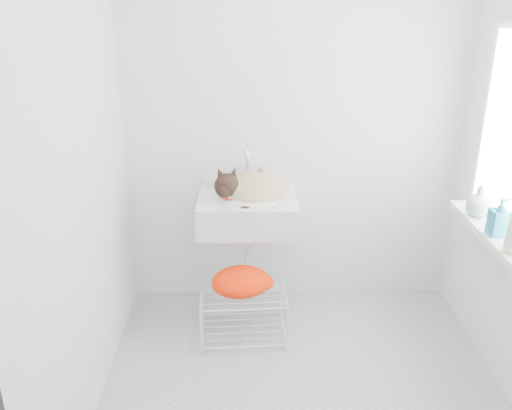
{
  "coord_description": "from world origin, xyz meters",
  "views": [
    {
      "loc": [
        -0.29,
        -2.42,
        2.04
      ],
      "look_at": [
        -0.25,
        0.5,
        0.88
      ],
      "focal_mm": 38.17,
      "sensor_mm": 36.0,
      "label": 1
    }
  ],
  "objects_px": {
    "bottle_b": "(496,235)",
    "wire_rack": "(243,314)",
    "cat": "(249,190)",
    "sink": "(247,195)",
    "bottle_c": "(477,215)"
  },
  "relations": [
    {
      "from": "bottle_b",
      "to": "bottle_c",
      "type": "xyz_separation_m",
      "value": [
        0.0,
        0.26,
        0.0
      ]
    },
    {
      "from": "sink",
      "to": "bottle_c",
      "type": "relative_size",
      "value": 3.37
    },
    {
      "from": "sink",
      "to": "bottle_b",
      "type": "distance_m",
      "value": 1.43
    },
    {
      "from": "cat",
      "to": "wire_rack",
      "type": "relative_size",
      "value": 0.94
    },
    {
      "from": "bottle_b",
      "to": "bottle_c",
      "type": "height_order",
      "value": "bottle_b"
    },
    {
      "from": "sink",
      "to": "wire_rack",
      "type": "bearing_deg",
      "value": -96.84
    },
    {
      "from": "wire_rack",
      "to": "bottle_c",
      "type": "distance_m",
      "value": 1.51
    },
    {
      "from": "wire_rack",
      "to": "cat",
      "type": "bearing_deg",
      "value": 79.78
    },
    {
      "from": "sink",
      "to": "bottle_c",
      "type": "distance_m",
      "value": 1.35
    },
    {
      "from": "sink",
      "to": "wire_rack",
      "type": "xyz_separation_m",
      "value": [
        -0.03,
        -0.26,
        -0.7
      ]
    },
    {
      "from": "sink",
      "to": "bottle_b",
      "type": "height_order",
      "value": "sink"
    },
    {
      "from": "sink",
      "to": "bottle_c",
      "type": "xyz_separation_m",
      "value": [
        1.3,
        -0.34,
        0.0
      ]
    },
    {
      "from": "sink",
      "to": "bottle_c",
      "type": "height_order",
      "value": "sink"
    },
    {
      "from": "bottle_b",
      "to": "wire_rack",
      "type": "bearing_deg",
      "value": 165.45
    },
    {
      "from": "bottle_b",
      "to": "cat",
      "type": "bearing_deg",
      "value": 155.59
    }
  ]
}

